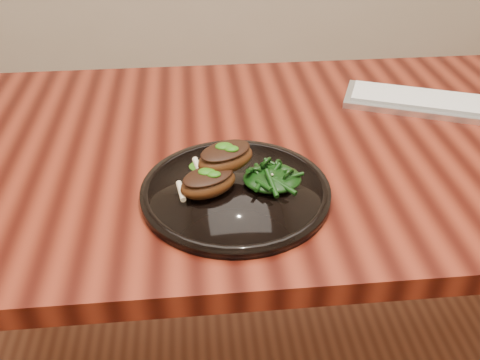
{
  "coord_description": "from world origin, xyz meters",
  "views": [
    {
      "loc": [
        -0.22,
        -0.91,
        1.28
      ],
      "look_at": [
        -0.14,
        -0.18,
        0.78
      ],
      "focal_mm": 40.0,
      "sensor_mm": 36.0,
      "label": 1
    }
  ],
  "objects_px": {
    "plate": "(236,191)",
    "keyboard": "(443,104)",
    "lamb_chop_front": "(208,182)",
    "desk": "(301,174)",
    "greens_heap": "(272,175)"
  },
  "relations": [
    {
      "from": "lamb_chop_front",
      "to": "keyboard",
      "type": "bearing_deg",
      "value": 29.24
    },
    {
      "from": "lamb_chop_front",
      "to": "keyboard",
      "type": "xyz_separation_m",
      "value": [
        0.53,
        0.3,
        -0.03
      ]
    },
    {
      "from": "desk",
      "to": "plate",
      "type": "relative_size",
      "value": 5.04
    },
    {
      "from": "lamb_chop_front",
      "to": "desk",
      "type": "bearing_deg",
      "value": 43.98
    },
    {
      "from": "plate",
      "to": "keyboard",
      "type": "bearing_deg",
      "value": 30.52
    },
    {
      "from": "plate",
      "to": "greens_heap",
      "type": "relative_size",
      "value": 3.19
    },
    {
      "from": "plate",
      "to": "keyboard",
      "type": "height_order",
      "value": "keyboard"
    },
    {
      "from": "plate",
      "to": "greens_heap",
      "type": "bearing_deg",
      "value": 5.19
    },
    {
      "from": "greens_heap",
      "to": "keyboard",
      "type": "bearing_deg",
      "value": 33.56
    },
    {
      "from": "greens_heap",
      "to": "keyboard",
      "type": "height_order",
      "value": "greens_heap"
    },
    {
      "from": "desk",
      "to": "plate",
      "type": "xyz_separation_m",
      "value": [
        -0.15,
        -0.18,
        0.09
      ]
    },
    {
      "from": "desk",
      "to": "plate",
      "type": "distance_m",
      "value": 0.25
    },
    {
      "from": "greens_heap",
      "to": "plate",
      "type": "bearing_deg",
      "value": -174.81
    },
    {
      "from": "greens_heap",
      "to": "lamb_chop_front",
      "type": "bearing_deg",
      "value": -171.03
    },
    {
      "from": "keyboard",
      "to": "desk",
      "type": "bearing_deg",
      "value": -162.38
    }
  ]
}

